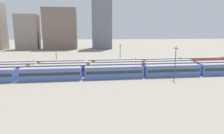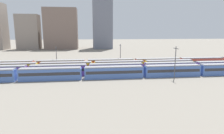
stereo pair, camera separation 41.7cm
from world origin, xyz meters
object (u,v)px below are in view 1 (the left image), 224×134
(train_track_0, at_px, (114,72))
(train_track_3, at_px, (134,63))
(train_track_2, at_px, (93,66))
(catenary_pole_2, at_px, (175,61))
(catenary_pole_3, at_px, (120,54))
(train_track_1, at_px, (116,69))
(catenary_pole_1, at_px, (56,56))

(train_track_0, distance_m, train_track_3, 18.73)
(train_track_2, relative_size, catenary_pole_2, 7.57)
(train_track_3, distance_m, catenary_pole_3, 6.75)
(train_track_0, relative_size, train_track_1, 1.00)
(train_track_1, bearing_deg, train_track_2, 145.28)
(train_track_2, xyz_separation_m, catenary_pole_3, (11.15, 7.95, 3.28))
(train_track_2, height_order, catenary_pole_1, catenary_pole_1)
(train_track_0, bearing_deg, train_track_2, 120.01)
(train_track_1, xyz_separation_m, train_track_3, (8.87, 10.40, 0.00))
(train_track_0, relative_size, catenary_pole_2, 9.49)
(catenary_pole_2, distance_m, catenary_pole_3, 25.12)
(catenary_pole_2, bearing_deg, train_track_0, 170.56)
(train_track_3, distance_m, catenary_pole_2, 20.58)
(train_track_0, relative_size, catenary_pole_1, 10.79)
(train_track_0, xyz_separation_m, train_track_2, (-6.01, 10.40, 0.00))
(train_track_2, height_order, catenary_pole_2, catenary_pole_2)
(train_track_3, bearing_deg, catenary_pole_3, 152.22)
(train_track_3, relative_size, catenary_pole_2, 11.41)
(train_track_1, bearing_deg, catenary_pole_1, 148.22)
(catenary_pole_1, height_order, catenary_pole_3, catenary_pole_3)
(train_track_3, height_order, catenary_pole_1, catenary_pole_1)
(train_track_0, relative_size, catenary_pole_3, 10.06)
(train_track_0, height_order, catenary_pole_3, catenary_pole_3)
(train_track_0, xyz_separation_m, catenary_pole_2, (18.30, -3.04, 3.57))
(train_track_0, height_order, catenary_pole_2, catenary_pole_2)
(train_track_2, bearing_deg, catenary_pole_2, -28.94)
(catenary_pole_3, bearing_deg, train_track_0, -105.66)
(train_track_3, relative_size, catenary_pole_1, 12.97)
(catenary_pole_1, bearing_deg, train_track_0, -42.77)
(train_track_3, bearing_deg, catenary_pole_2, -66.93)
(train_track_3, bearing_deg, catenary_pole_1, 174.45)
(train_track_1, bearing_deg, catenary_pole_3, 74.50)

